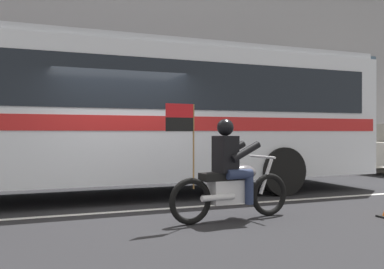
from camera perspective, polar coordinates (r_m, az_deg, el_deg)
name	(u,v)px	position (r m, az deg, el deg)	size (l,w,h in m)	color
ground_plane	(122,206)	(8.20, -9.23, -9.26)	(60.00, 60.00, 0.00)	black
sidewalk_curb	(85,176)	(13.18, -13.97, -5.32)	(28.00, 3.80, 0.15)	#B7B2A8
lane_center_stripe	(129,211)	(7.62, -8.26, -9.96)	(26.60, 0.14, 0.01)	silver
office_building_facade	(76,5)	(16.00, -15.11, 16.20)	(28.00, 0.89, 11.49)	gray
transit_bus	(125,108)	(9.34, -8.79, 3.50)	(11.47, 2.72, 3.22)	silver
motorcycle_with_rider	(231,177)	(6.74, 5.11, -5.61)	(2.19, 0.66, 1.78)	black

